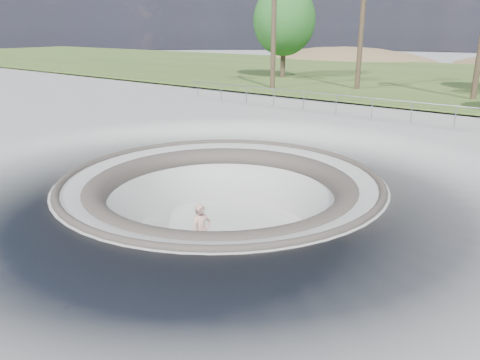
% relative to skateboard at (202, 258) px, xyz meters
% --- Properties ---
extents(ground, '(180.00, 180.00, 0.00)m').
position_rel_skateboard_xyz_m(ground, '(-0.75, 1.81, 1.84)').
color(ground, '#ADAEA8').
rests_on(ground, ground).
extents(skate_bowl, '(14.00, 14.00, 4.10)m').
position_rel_skateboard_xyz_m(skate_bowl, '(-0.75, 1.81, 0.01)').
color(skate_bowl, '#ADAEA8').
rests_on(skate_bowl, ground).
extents(grass_strip, '(180.00, 36.00, 0.12)m').
position_rel_skateboard_xyz_m(grass_strip, '(-0.75, 35.81, 2.06)').
color(grass_strip, '#3E5A24').
rests_on(grass_strip, ground).
extents(safety_railing, '(25.00, 0.06, 1.03)m').
position_rel_skateboard_xyz_m(safety_railing, '(-0.75, 13.81, 2.53)').
color(safety_railing, gray).
rests_on(safety_railing, ground).
extents(skateboard, '(0.82, 0.45, 0.08)m').
position_rel_skateboard_xyz_m(skateboard, '(0.00, 0.00, 0.00)').
color(skateboard, brown).
rests_on(skateboard, ground).
extents(skater, '(0.57, 0.70, 1.64)m').
position_rel_skateboard_xyz_m(skater, '(0.00, -0.00, 0.84)').
color(skater, tan).
rests_on(skater, skateboard).
extents(bushy_tree_left, '(5.53, 5.03, 7.97)m').
position_rel_skateboard_xyz_m(bushy_tree_left, '(-14.68, 27.11, 6.95)').
color(bushy_tree_left, '#4F3A2D').
rests_on(bushy_tree_left, ground).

